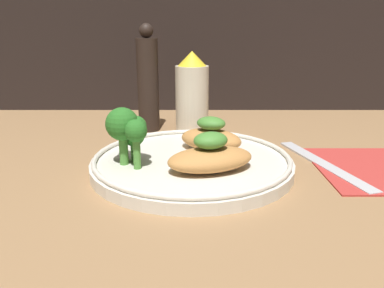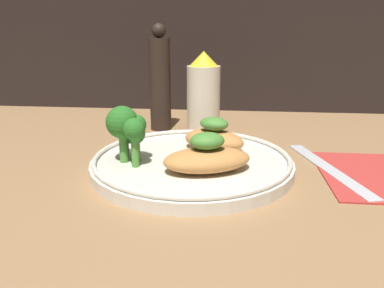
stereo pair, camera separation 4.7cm
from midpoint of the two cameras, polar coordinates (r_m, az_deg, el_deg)
ground_plane at (r=48.20cm, az=-2.79°, el=-4.48°), size 180.00×180.00×1.00cm
plate at (r=47.67cm, az=-2.82°, el=-2.81°), size 25.54×25.54×2.00cm
grilled_meat_front at (r=43.34cm, az=-0.25°, el=-1.99°), size 11.65×8.94×4.58cm
grilled_meat_middle at (r=50.70cm, az=0.25°, el=1.01°), size 10.13×8.77×4.57cm
broccoli_bunch at (r=45.76cm, az=-12.72°, el=2.14°), size 5.12×5.57×7.04cm
sauce_bottle at (r=65.16cm, az=-1.74°, el=7.72°), size 5.75×5.75×13.68cm
pepper_grinder at (r=65.58cm, az=-8.86°, el=9.24°), size 3.67×3.67×18.13cm
fork at (r=51.55cm, az=16.88°, el=-2.81°), size 7.05×19.28×0.60cm
napkin at (r=52.67cm, az=24.70°, el=-3.37°), size 16.38×16.38×0.40cm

